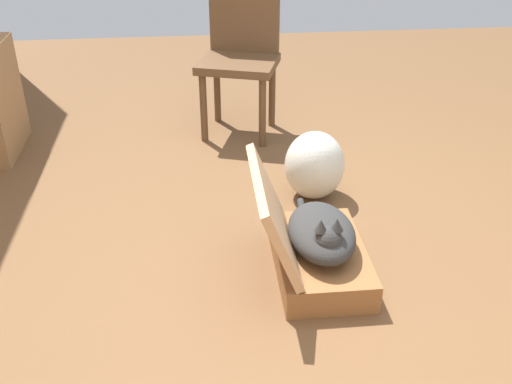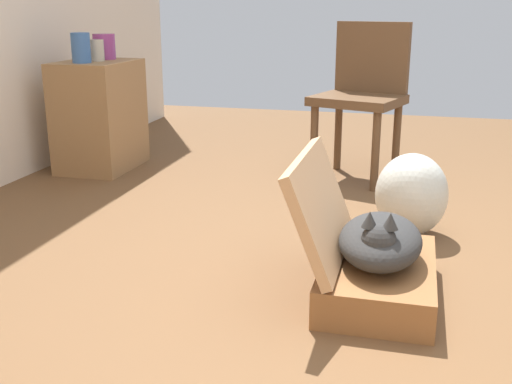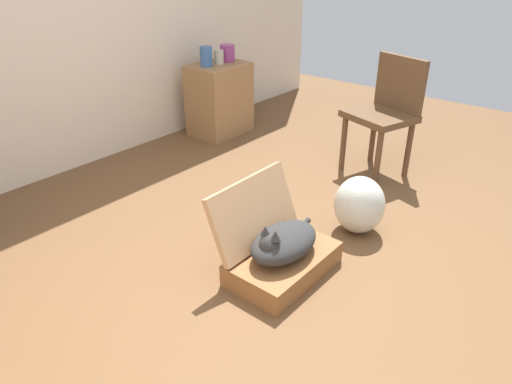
{
  "view_description": "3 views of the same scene",
  "coord_description": "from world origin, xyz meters",
  "px_view_note": "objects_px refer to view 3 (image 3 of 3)",
  "views": [
    {
      "loc": [
        -2.1,
        0.56,
        1.63
      ],
      "look_at": [
        -0.09,
        0.35,
        0.47
      ],
      "focal_mm": 42.39,
      "sensor_mm": 36.0,
      "label": 1
    },
    {
      "loc": [
        -2.03,
        -0.02,
        0.97
      ],
      "look_at": [
        0.16,
        0.55,
        0.29
      ],
      "focal_mm": 43.57,
      "sensor_mm": 36.0,
      "label": 2
    },
    {
      "loc": [
        -1.69,
        -1.14,
        1.59
      ],
      "look_at": [
        0.15,
        0.39,
        0.33
      ],
      "focal_mm": 32.77,
      "sensor_mm": 36.0,
      "label": 3
    }
  ],
  "objects_px": {
    "suitcase_base": "(283,264)",
    "side_table": "(220,99)",
    "vase_round": "(219,57)",
    "chair": "(386,110)",
    "vase_short": "(227,53)",
    "plastic_bag_white": "(359,205)",
    "cat": "(283,242)",
    "vase_tall": "(206,57)"
  },
  "relations": [
    {
      "from": "suitcase_base",
      "to": "side_table",
      "type": "xyz_separation_m",
      "value": [
        1.39,
        1.79,
        0.26
      ]
    },
    {
      "from": "vase_round",
      "to": "chair",
      "type": "height_order",
      "value": "chair"
    },
    {
      "from": "suitcase_base",
      "to": "vase_short",
      "type": "bearing_deg",
      "value": 49.74
    },
    {
      "from": "suitcase_base",
      "to": "chair",
      "type": "relative_size",
      "value": 0.68
    },
    {
      "from": "plastic_bag_white",
      "to": "side_table",
      "type": "xyz_separation_m",
      "value": [
        0.73,
        1.88,
        0.15
      ]
    },
    {
      "from": "suitcase_base",
      "to": "vase_short",
      "type": "distance_m",
      "value": 2.44
    },
    {
      "from": "side_table",
      "to": "chair",
      "type": "relative_size",
      "value": 0.74
    },
    {
      "from": "cat",
      "to": "chair",
      "type": "distance_m",
      "value": 1.62
    },
    {
      "from": "suitcase_base",
      "to": "side_table",
      "type": "distance_m",
      "value": 2.27
    },
    {
      "from": "side_table",
      "to": "chair",
      "type": "height_order",
      "value": "chair"
    },
    {
      "from": "suitcase_base",
      "to": "vase_tall",
      "type": "bearing_deg",
      "value": 55.18
    },
    {
      "from": "cat",
      "to": "vase_tall",
      "type": "relative_size",
      "value": 3.06
    },
    {
      "from": "plastic_bag_white",
      "to": "vase_short",
      "type": "distance_m",
      "value": 2.15
    },
    {
      "from": "plastic_bag_white",
      "to": "chair",
      "type": "xyz_separation_m",
      "value": [
        0.92,
        0.31,
        0.32
      ]
    },
    {
      "from": "suitcase_base",
      "to": "cat",
      "type": "bearing_deg",
      "value": 177.48
    },
    {
      "from": "plastic_bag_white",
      "to": "vase_short",
      "type": "height_order",
      "value": "vase_short"
    },
    {
      "from": "side_table",
      "to": "vase_tall",
      "type": "bearing_deg",
      "value": 173.83
    },
    {
      "from": "side_table",
      "to": "vase_short",
      "type": "relative_size",
      "value": 4.3
    },
    {
      "from": "suitcase_base",
      "to": "plastic_bag_white",
      "type": "distance_m",
      "value": 0.67
    },
    {
      "from": "chair",
      "to": "vase_round",
      "type": "bearing_deg",
      "value": -155.81
    },
    {
      "from": "cat",
      "to": "vase_tall",
      "type": "bearing_deg",
      "value": 54.97
    },
    {
      "from": "suitcase_base",
      "to": "vase_tall",
      "type": "height_order",
      "value": "vase_tall"
    },
    {
      "from": "suitcase_base",
      "to": "vase_short",
      "type": "xyz_separation_m",
      "value": [
        1.52,
        1.79,
        0.67
      ]
    },
    {
      "from": "vase_short",
      "to": "vase_tall",
      "type": "bearing_deg",
      "value": 178.8
    },
    {
      "from": "plastic_bag_white",
      "to": "chair",
      "type": "height_order",
      "value": "chair"
    },
    {
      "from": "vase_short",
      "to": "chair",
      "type": "height_order",
      "value": "chair"
    },
    {
      "from": "suitcase_base",
      "to": "vase_round",
      "type": "bearing_deg",
      "value": 52.0
    },
    {
      "from": "vase_tall",
      "to": "chair",
      "type": "height_order",
      "value": "chair"
    },
    {
      "from": "side_table",
      "to": "vase_tall",
      "type": "xyz_separation_m",
      "value": [
        -0.13,
        0.01,
        0.41
      ]
    },
    {
      "from": "chair",
      "to": "plastic_bag_white",
      "type": "bearing_deg",
      "value": -53.83
    },
    {
      "from": "vase_round",
      "to": "side_table",
      "type": "bearing_deg",
      "value": 90.0
    },
    {
      "from": "suitcase_base",
      "to": "vase_round",
      "type": "xyz_separation_m",
      "value": [
        1.39,
        1.77,
        0.65
      ]
    },
    {
      "from": "plastic_bag_white",
      "to": "vase_tall",
      "type": "distance_m",
      "value": 2.06
    },
    {
      "from": "cat",
      "to": "side_table",
      "type": "relative_size",
      "value": 0.79
    },
    {
      "from": "cat",
      "to": "chair",
      "type": "height_order",
      "value": "chair"
    },
    {
      "from": "side_table",
      "to": "vase_short",
      "type": "distance_m",
      "value": 0.43
    },
    {
      "from": "plastic_bag_white",
      "to": "suitcase_base",
      "type": "bearing_deg",
      "value": 171.92
    },
    {
      "from": "cat",
      "to": "vase_short",
      "type": "xyz_separation_m",
      "value": [
        1.53,
        1.79,
        0.52
      ]
    },
    {
      "from": "suitcase_base",
      "to": "plastic_bag_white",
      "type": "height_order",
      "value": "plastic_bag_white"
    },
    {
      "from": "chair",
      "to": "suitcase_base",
      "type": "bearing_deg",
      "value": -64.64
    },
    {
      "from": "side_table",
      "to": "plastic_bag_white",
      "type": "bearing_deg",
      "value": -111.31
    },
    {
      "from": "suitcase_base",
      "to": "plastic_bag_white",
      "type": "relative_size",
      "value": 1.66
    }
  ]
}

